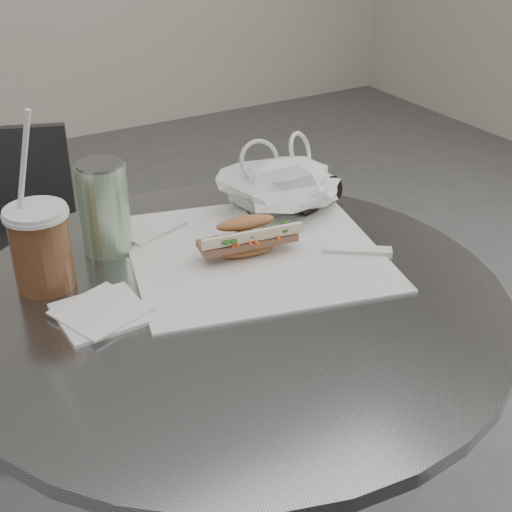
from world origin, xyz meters
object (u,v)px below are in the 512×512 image
chair_far (18,307)px  iced_coffee (41,246)px  banh_mi (247,237)px  sunglasses (320,198)px  cafe_table (235,443)px  drink_can (104,208)px

chair_far → iced_coffee: (-0.05, -0.64, 0.48)m
banh_mi → sunglasses: size_ratio=1.68×
cafe_table → drink_can: drink_can is taller
sunglasses → drink_can: bearing=157.1°
banh_mi → cafe_table: bearing=-121.8°
iced_coffee → drink_can: iced_coffee is taller
chair_far → banh_mi: bearing=128.5°
drink_can → iced_coffee: bearing=-153.4°
cafe_table → chair_far: cafe_table is taller
cafe_table → chair_far: size_ratio=1.05×
sunglasses → drink_can: (-0.36, 0.04, 0.05)m
banh_mi → iced_coffee: (-0.28, 0.07, 0.03)m
iced_coffee → chair_far: bearing=85.5°
banh_mi → iced_coffee: iced_coffee is taller
iced_coffee → sunglasses: (0.47, 0.02, -0.04)m
banh_mi → sunglasses: 0.21m
cafe_table → drink_can: (-0.10, 0.21, 0.34)m
banh_mi → sunglasses: banh_mi is taller
sunglasses → drink_can: drink_can is taller
iced_coffee → cafe_table: bearing=-35.4°
sunglasses → banh_mi: bearing=-172.6°
chair_far → cafe_table: bearing=122.0°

